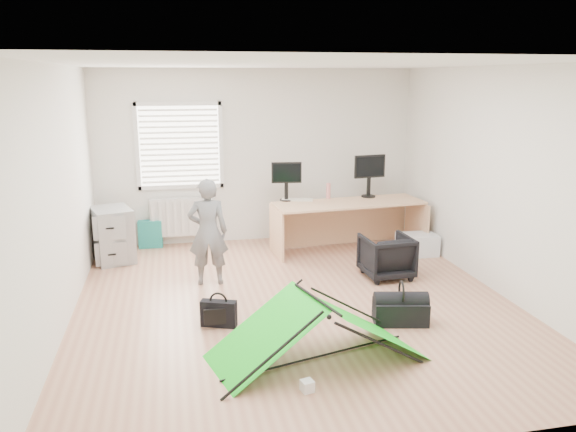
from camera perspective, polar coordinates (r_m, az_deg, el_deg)
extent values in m
plane|color=#AF785D|center=(6.63, 0.72, -8.81)|extent=(5.50, 5.50, 0.00)
cube|color=silver|center=(8.90, -3.12, 6.07)|extent=(5.00, 0.02, 2.70)
cube|color=silver|center=(8.74, -10.96, 7.01)|extent=(1.20, 0.06, 1.20)
cube|color=silver|center=(8.90, -10.63, -0.07)|extent=(1.00, 0.12, 0.60)
cube|color=tan|center=(8.47, 6.16, -1.10)|extent=(2.28, 0.90, 0.76)
cube|color=#939698|center=(8.37, -17.37, -1.82)|extent=(0.67, 0.78, 0.77)
cube|color=black|center=(8.40, -0.18, 3.02)|extent=(0.46, 0.15, 0.43)
cube|color=black|center=(8.74, 8.21, 3.48)|extent=(0.51, 0.17, 0.48)
cube|color=beige|center=(8.45, 0.94, 1.67)|extent=(0.49, 0.27, 0.02)
cylinder|color=#D17775|center=(8.59, 4.13, 2.58)|extent=(0.08, 0.08, 0.24)
imported|color=black|center=(7.48, 9.97, -4.05)|extent=(0.63, 0.65, 0.57)
imported|color=slate|center=(7.09, -8.14, -1.62)|extent=(0.52, 0.36, 1.36)
cube|color=silver|center=(8.53, 12.98, -2.84)|extent=(0.56, 0.40, 0.31)
cube|color=teal|center=(8.92, -13.80, -1.79)|extent=(0.36, 0.17, 0.42)
cube|color=black|center=(6.04, -7.05, -9.81)|extent=(0.39, 0.24, 0.28)
cube|color=silver|center=(4.91, 1.97, -16.87)|extent=(0.12, 0.12, 0.10)
cube|color=black|center=(6.20, 11.35, -9.54)|extent=(0.62, 0.40, 0.25)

